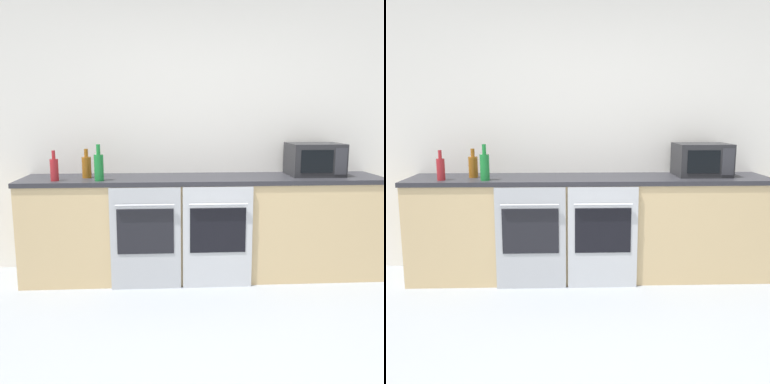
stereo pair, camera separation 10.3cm
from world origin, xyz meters
TOP-DOWN VIEW (x-y plane):
  - wall_back at (0.00, 2.30)m, footprint 10.00×0.06m
  - counter_back at (0.00, 1.97)m, footprint 3.29×0.62m
  - oven_left at (-0.53, 1.66)m, footprint 0.60×0.06m
  - oven_right at (0.10, 1.66)m, footprint 0.60×0.06m
  - microwave at (1.05, 2.02)m, footprint 0.49×0.40m
  - bottle_amber at (-1.06, 1.97)m, footprint 0.08×0.08m
  - bottle_green at (-0.92, 1.79)m, footprint 0.08×0.08m
  - bottle_red at (-1.30, 1.81)m, footprint 0.07×0.07m

SIDE VIEW (x-z plane):
  - oven_left at x=-0.53m, z-range 0.01..0.90m
  - oven_right at x=0.10m, z-range 0.01..0.90m
  - counter_back at x=0.00m, z-range 0.00..0.94m
  - bottle_red at x=-1.30m, z-range 0.91..1.17m
  - bottle_amber at x=-1.06m, z-range 0.91..1.17m
  - bottle_green at x=-0.92m, z-range 0.90..1.22m
  - microwave at x=1.05m, z-range 0.94..1.24m
  - wall_back at x=0.00m, z-range 0.00..2.60m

